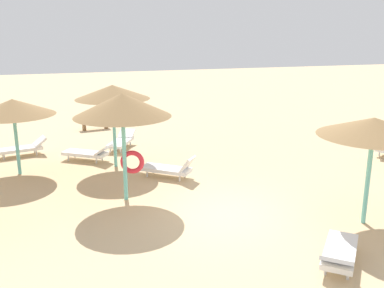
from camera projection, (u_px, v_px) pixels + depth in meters
name	position (u px, v px, depth m)	size (l,w,h in m)	color
ground_plane	(223.00, 214.00, 11.76)	(80.00, 80.00, 0.00)	#D1B284
parasol_0	(112.00, 92.00, 15.08)	(2.62, 2.62, 2.98)	#6BC6BC
parasol_2	(374.00, 127.00, 10.57)	(2.74, 2.74, 2.80)	#6BC6BC
parasol_3	(13.00, 107.00, 14.37)	(2.76, 2.76, 2.62)	#6BC6BC
parasol_5	(122.00, 106.00, 12.04)	(2.76, 2.76, 3.16)	#6BC6BC
lounger_0	(122.00, 141.00, 18.12)	(1.45, 1.99, 0.63)	white
lounger_2	(340.00, 253.00, 9.11)	(1.73, 1.87, 0.64)	white
lounger_3	(23.00, 148.00, 17.03)	(1.99, 1.05, 0.69)	white
lounger_5	(170.00, 168.00, 14.52)	(1.84, 1.64, 0.81)	white
lounger_6	(88.00, 153.00, 16.36)	(1.94, 1.59, 0.67)	white
bench_0	(95.00, 122.00, 21.43)	(1.54, 0.63, 0.49)	brown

